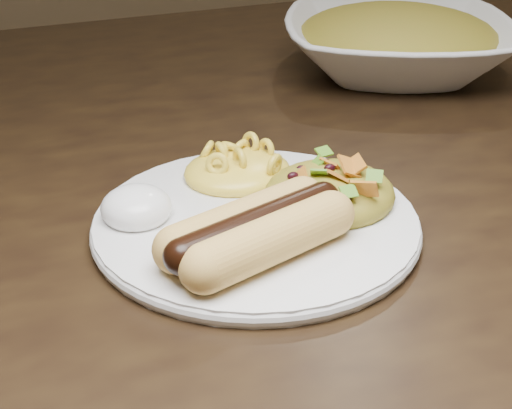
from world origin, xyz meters
name	(u,v)px	position (x,y,z in m)	size (l,w,h in m)	color
table	(135,242)	(0.00, 0.00, 0.66)	(1.60, 0.90, 0.75)	black
plate	(256,224)	(0.06, -0.17, 0.76)	(0.24, 0.24, 0.01)	white
hotdog	(257,230)	(0.04, -0.22, 0.78)	(0.12, 0.10, 0.03)	#DAC555
mac_and_cheese	(237,157)	(0.07, -0.11, 0.78)	(0.09, 0.08, 0.03)	yellow
sour_cream	(136,198)	(-0.03, -0.14, 0.78)	(0.05, 0.05, 0.03)	white
taco_salad	(330,181)	(0.12, -0.17, 0.78)	(0.10, 0.09, 0.04)	#C17022
serving_bowl	(397,46)	(0.33, 0.10, 0.78)	(0.25, 0.25, 0.06)	white
bowl_filling	(398,29)	(0.33, 0.10, 0.80)	(0.22, 0.22, 0.05)	#C17022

